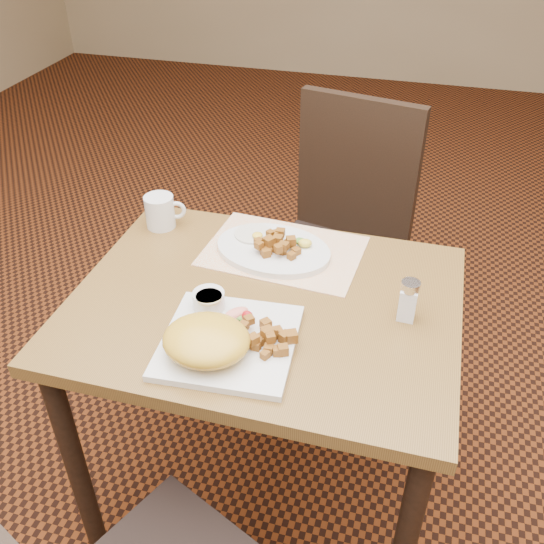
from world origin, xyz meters
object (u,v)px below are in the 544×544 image
Objects in this scene: chair_far at (341,230)px; plate_square at (229,342)px; table at (265,335)px; salt_shaker at (408,300)px; plate_oval at (273,250)px; coffee_mug at (161,212)px.

plate_square is at bearing 95.66° from chair_far.
salt_shaker is at bearing 4.06° from table.
plate_square reaches higher than table.
coffee_mug is (-0.33, 0.05, 0.03)m from plate_oval.
salt_shaker is (0.36, 0.19, 0.04)m from plate_square.
chair_far is 9.70× the size of salt_shaker.
salt_shaker reaches higher than coffee_mug.
plate_oval is at bearing -8.49° from coffee_mug.
chair_far is 0.76m from salt_shaker.
salt_shaker is 0.73m from coffee_mug.
plate_oval is 2.77× the size of coffee_mug.
salt_shaker is at bearing 123.17° from chair_far.
chair_far is at bearing 83.23° from plate_square.
plate_square is 0.41m from salt_shaker.
plate_square is 0.36m from plate_oval.
chair_far is 0.89m from plate_square.
chair_far is (0.07, 0.69, -0.10)m from table.
chair_far reaches higher than coffee_mug.
salt_shaker is (0.33, 0.02, 0.16)m from table.
table is 0.47m from coffee_mug.
chair_far is at bearing 84.05° from table.
salt_shaker is at bearing -17.80° from coffee_mug.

